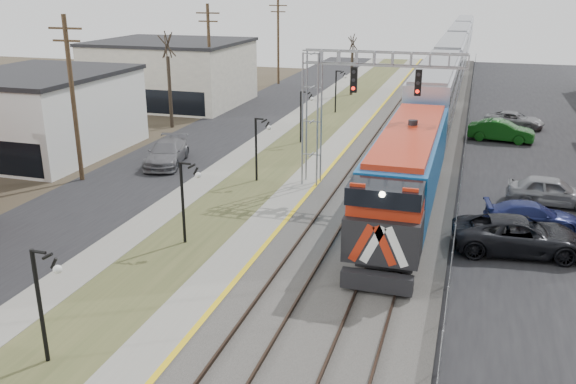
% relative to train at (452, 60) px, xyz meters
% --- Properties ---
extents(street_west, '(7.00, 120.00, 0.04)m').
position_rel_train_xyz_m(street_west, '(-17.00, -36.26, -2.92)').
color(street_west, black).
rests_on(street_west, ground).
extents(sidewalk, '(2.00, 120.00, 0.08)m').
position_rel_train_xyz_m(sidewalk, '(-12.50, -36.26, -2.90)').
color(sidewalk, gray).
rests_on(sidewalk, ground).
extents(grass_median, '(4.00, 120.00, 0.06)m').
position_rel_train_xyz_m(grass_median, '(-9.50, -36.26, -2.91)').
color(grass_median, '#424927').
rests_on(grass_median, ground).
extents(platform, '(2.00, 120.00, 0.24)m').
position_rel_train_xyz_m(platform, '(-6.50, -36.26, -2.82)').
color(platform, gray).
rests_on(platform, ground).
extents(ballast_bed, '(8.00, 120.00, 0.20)m').
position_rel_train_xyz_m(ballast_bed, '(-1.50, -36.26, -2.84)').
color(ballast_bed, '#595651').
rests_on(ballast_bed, ground).
extents(platform_edge, '(0.24, 120.00, 0.01)m').
position_rel_train_xyz_m(platform_edge, '(-5.62, -36.26, -2.69)').
color(platform_edge, gold).
rests_on(platform_edge, platform).
extents(track_near, '(1.58, 120.00, 0.15)m').
position_rel_train_xyz_m(track_near, '(-3.50, -36.26, -2.66)').
color(track_near, '#2D2119').
rests_on(track_near, ballast_bed).
extents(track_far, '(1.58, 120.00, 0.15)m').
position_rel_train_xyz_m(track_far, '(-0.00, -36.26, -2.66)').
color(track_far, '#2D2119').
rests_on(track_far, ballast_bed).
extents(train, '(3.00, 108.65, 5.33)m').
position_rel_train_xyz_m(train, '(0.00, 0.00, 0.00)').
color(train, '#125294').
rests_on(train, ground).
extents(signal_gantry, '(9.00, 1.07, 8.15)m').
position_rel_train_xyz_m(signal_gantry, '(-4.28, -43.27, 2.65)').
color(signal_gantry, gray).
rests_on(signal_gantry, ground).
extents(lampposts, '(0.14, 62.14, 4.00)m').
position_rel_train_xyz_m(lampposts, '(-9.50, -52.98, -0.94)').
color(lampposts, black).
rests_on(lampposts, ground).
extents(utility_poles, '(0.28, 80.28, 10.00)m').
position_rel_train_xyz_m(utility_poles, '(-20.00, -46.26, 2.06)').
color(utility_poles, '#4C3823').
rests_on(utility_poles, ground).
extents(fence, '(0.04, 120.00, 1.60)m').
position_rel_train_xyz_m(fence, '(2.70, -36.26, -2.14)').
color(fence, gray).
rests_on(fence, ground).
extents(bare_trees, '(12.30, 42.30, 5.95)m').
position_rel_train_xyz_m(bare_trees, '(-18.16, -32.35, -0.24)').
color(bare_trees, '#382D23').
rests_on(bare_trees, ground).
extents(car_lot_c, '(6.22, 3.43, 1.65)m').
position_rel_train_xyz_m(car_lot_c, '(5.51, -49.81, -2.11)').
color(car_lot_c, black).
rests_on(car_lot_c, ground).
extents(car_lot_d, '(4.86, 2.52, 1.35)m').
position_rel_train_xyz_m(car_lot_d, '(6.27, -46.63, -2.27)').
color(car_lot_d, navy).
rests_on(car_lot_d, ground).
extents(car_lot_e, '(4.77, 2.05, 1.60)m').
position_rel_train_xyz_m(car_lot_e, '(7.52, -42.61, -2.14)').
color(car_lot_e, gray).
rests_on(car_lot_e, ground).
extents(car_lot_f, '(5.11, 2.35, 1.62)m').
position_rel_train_xyz_m(car_lot_f, '(5.21, -28.27, -2.13)').
color(car_lot_f, '#0D440F').
rests_on(car_lot_f, ground).
extents(car_street_b, '(3.52, 5.88, 1.60)m').
position_rel_train_xyz_m(car_street_b, '(-16.52, -41.63, -2.14)').
color(car_street_b, slate).
rests_on(car_street_b, ground).
extents(car_lot_g, '(5.17, 3.21, 1.33)m').
position_rel_train_xyz_m(car_lot_g, '(6.42, -23.05, -2.27)').
color(car_lot_g, slate).
rests_on(car_lot_g, ground).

